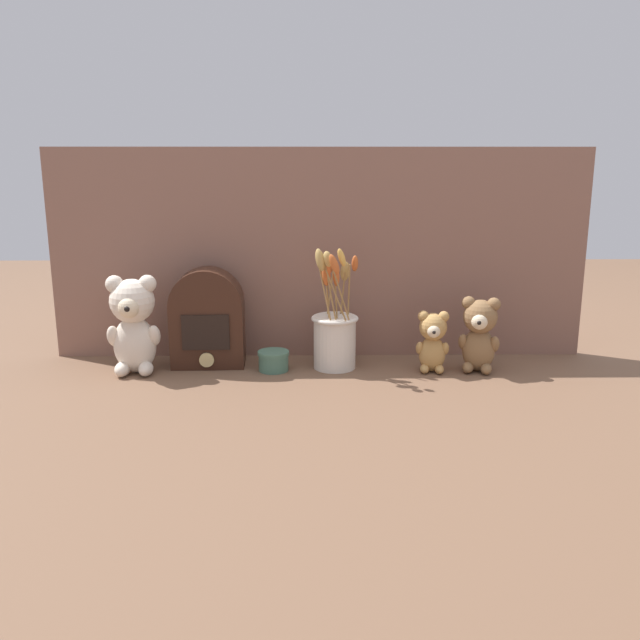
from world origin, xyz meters
name	(u,v)px	position (x,y,z in m)	size (l,w,h in m)	color
ground_plane	(320,372)	(0.00, 0.00, 0.00)	(4.00, 4.00, 0.00)	brown
backdrop_wall	(319,254)	(0.00, 0.17, 0.29)	(1.49, 0.02, 0.58)	#845B4C
teddy_bear_large	(133,323)	(-0.49, 0.01, 0.14)	(0.14, 0.13, 0.26)	beige
teddy_bear_medium	(479,333)	(0.42, 0.01, 0.11)	(0.11, 0.10, 0.20)	olive
teddy_bear_small	(433,340)	(0.30, 0.01, 0.09)	(0.09, 0.08, 0.16)	tan
flower_vase	(335,333)	(0.04, 0.04, 0.10)	(0.13, 0.16, 0.34)	silver
vintage_radio	(207,319)	(-0.30, 0.07, 0.13)	(0.20, 0.11, 0.27)	#381E14
decorative_tin_tall	(274,361)	(-0.12, 0.02, 0.03)	(0.08, 0.08, 0.05)	#47705B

